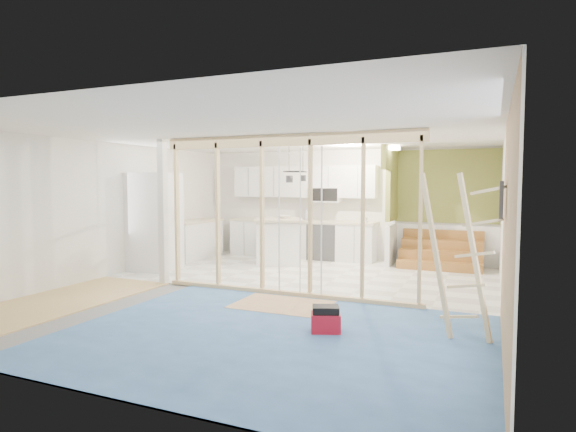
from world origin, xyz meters
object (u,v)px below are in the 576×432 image
at_px(fridge, 155,222).
at_px(toolbox, 326,320).
at_px(island, 279,242).
at_px(ladder, 460,255).

relative_size(fridge, toolbox, 4.78).
xyz_separation_m(fridge, island, (2.04, 1.71, -0.50)).
height_order(fridge, ladder, fridge).
relative_size(island, ladder, 0.72).
bearing_deg(island, ladder, -67.09).
bearing_deg(fridge, toolbox, -32.20).
bearing_deg(island, toolbox, -82.54).
relative_size(fridge, island, 1.47).
relative_size(island, toolbox, 3.26).
bearing_deg(fridge, ladder, -22.57).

